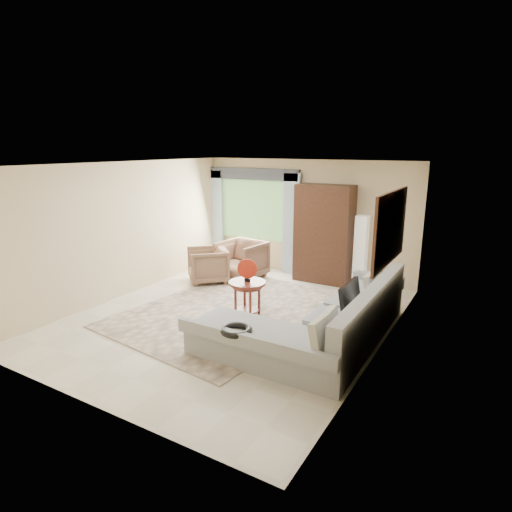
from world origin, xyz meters
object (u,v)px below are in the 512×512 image
Objects in this scene: armchair_right at (242,260)px; armoire at (324,234)px; armchair_left at (208,265)px; potted_plant at (218,253)px; floor_lamp at (361,251)px; tv_screen at (350,298)px; coffee_table at (247,298)px; sectional_sofa at (327,327)px.

armchair_right is 0.44× the size of armoire.
armchair_left is 1.68× the size of potted_plant.
armchair_left is 2.60m from armoire.
floor_lamp is (0.80, 0.06, -0.30)m from armoire.
tv_screen is 2.86m from floor_lamp.
floor_lamp is (2.44, 0.79, 0.33)m from armchair_right.
armchair_left is at bearing -63.12° from potted_plant.
coffee_table is at bearing -46.80° from potted_plant.
potted_plant is 0.33× the size of floor_lamp.
potted_plant is 3.67m from floor_lamp.
potted_plant is at bearing 179.81° from floor_lamp.
armchair_left is (-3.62, 1.38, -0.34)m from tv_screen.
sectional_sofa is 2.31× the size of floor_lamp.
sectional_sofa is at bearing -30.04° from armchair_right.
tv_screen is 0.35× the size of armoire.
armoire reaches higher than tv_screen.
tv_screen is 3.72m from armchair_right.
floor_lamp is at bearing 4.29° from armoire.
coffee_table is at bearing 10.59° from armchair_left.
armchair_right is 1.45m from potted_plant.
armchair_left is 3.26m from floor_lamp.
coffee_table is at bearing 175.62° from tv_screen.
tv_screen is at bearing -32.69° from potted_plant.
sectional_sofa is at bearing -81.67° from floor_lamp.
sectional_sofa reaches higher than armchair_right.
potted_plant is 0.23× the size of armoire.
coffee_table is 0.77× the size of armchair_left.
tv_screen reaches higher than potted_plant.
coffee_table is at bearing -48.14° from armchair_right.
armoire reaches higher than potted_plant.
coffee_table is 2.25m from armchair_right.
tv_screen is 0.79× the size of armchair_right.
sectional_sofa is at bearing -145.02° from tv_screen.
armchair_right reaches higher than armchair_left.
floor_lamp is (-0.43, 2.96, 0.47)m from sectional_sofa.
sectional_sofa is 5.04m from potted_plant.
coffee_table reaches higher than potted_plant.
armoire is (0.36, 2.57, 0.72)m from coffee_table.
sectional_sofa is 7.04× the size of potted_plant.
sectional_sofa reaches higher than coffee_table.
coffee_table is at bearing 168.31° from sectional_sofa.
sectional_sofa is 4.68× the size of tv_screen.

